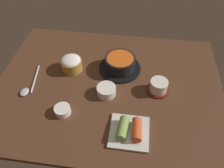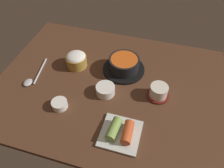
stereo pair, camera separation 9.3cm
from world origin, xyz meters
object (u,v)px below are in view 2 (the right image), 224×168
(tea_cup_with_saucer, at_px, (159,92))
(side_bowl_near, at_px, (60,104))
(stone_pot, at_px, (124,65))
(spoon, at_px, (32,78))
(banchan_cup_center, at_px, (105,90))
(rice_bowl, at_px, (76,60))
(kimchi_plate, at_px, (121,132))

(tea_cup_with_saucer, relative_size, side_bowl_near, 1.47)
(stone_pot, relative_size, spoon, 1.02)
(banchan_cup_center, height_order, spoon, banchan_cup_center)
(rice_bowl, bearing_deg, side_bowl_near, -83.42)
(stone_pot, distance_m, tea_cup_with_saucer, 0.21)
(tea_cup_with_saucer, xyz_separation_m, spoon, (-0.56, -0.06, -0.02))
(side_bowl_near, distance_m, spoon, 0.21)
(spoon, bearing_deg, tea_cup_with_saucer, 6.32)
(rice_bowl, height_order, kimchi_plate, rice_bowl)
(kimchi_plate, xyz_separation_m, side_bowl_near, (-0.27, 0.05, -0.00))
(banchan_cup_center, distance_m, side_bowl_near, 0.20)
(stone_pot, xyz_separation_m, tea_cup_with_saucer, (0.18, -0.11, -0.00))
(rice_bowl, distance_m, side_bowl_near, 0.25)
(tea_cup_with_saucer, distance_m, banchan_cup_center, 0.22)
(tea_cup_with_saucer, bearing_deg, spoon, -173.68)
(tea_cup_with_saucer, height_order, kimchi_plate, tea_cup_with_saucer)
(tea_cup_with_saucer, relative_size, spoon, 0.49)
(kimchi_plate, bearing_deg, rice_bowl, 134.37)
(kimchi_plate, relative_size, side_bowl_near, 2.26)
(banchan_cup_center, bearing_deg, stone_pot, 75.89)
(rice_bowl, relative_size, side_bowl_near, 1.52)
(stone_pot, relative_size, tea_cup_with_saucer, 2.08)
(kimchi_plate, bearing_deg, stone_pot, 102.28)
(rice_bowl, bearing_deg, stone_pot, 8.16)
(tea_cup_with_saucer, bearing_deg, rice_bowl, 168.45)
(tea_cup_with_saucer, distance_m, side_bowl_near, 0.41)
(rice_bowl, xyz_separation_m, side_bowl_near, (0.03, -0.25, -0.02))
(tea_cup_with_saucer, xyz_separation_m, kimchi_plate, (-0.10, -0.22, -0.01))
(rice_bowl, bearing_deg, spoon, -137.79)
(kimchi_plate, height_order, side_bowl_near, kimchi_plate)
(kimchi_plate, height_order, spoon, kimchi_plate)
(kimchi_plate, bearing_deg, banchan_cup_center, 122.87)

